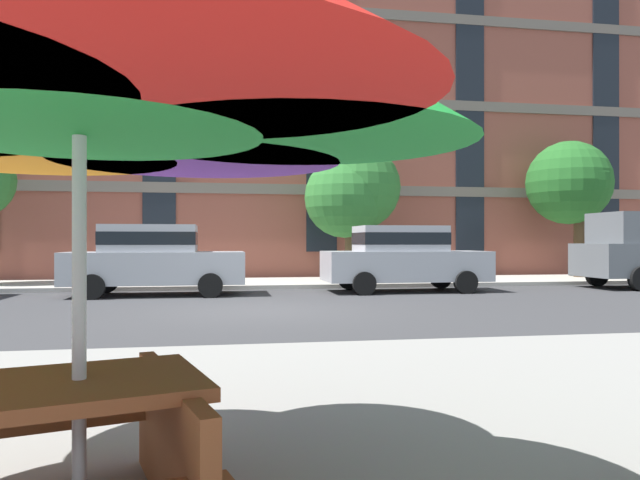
{
  "coord_description": "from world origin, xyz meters",
  "views": [
    {
      "loc": [
        -0.8,
        -11.7,
        1.37
      ],
      "look_at": [
        1.76,
        3.2,
        1.4
      ],
      "focal_mm": 33.16,
      "sensor_mm": 36.0,
      "label": 1
    }
  ],
  "objects": [
    {
      "name": "ground_plane",
      "position": [
        0.0,
        0.0,
        0.0
      ],
      "size": [
        120.0,
        120.0,
        0.0
      ],
      "primitive_type": "plane",
      "color": "#38383A"
    },
    {
      "name": "sidewalk_far",
      "position": [
        0.0,
        6.8,
        0.06
      ],
      "size": [
        56.0,
        3.6,
        0.12
      ],
      "primitive_type": "cube",
      "color": "#B2ADA3",
      "rests_on": "ground"
    },
    {
      "name": "apartment_building",
      "position": [
        -0.0,
        14.99,
        8.0
      ],
      "size": [
        44.82,
        12.08,
        16.0
      ],
      "color": "#934C3D",
      "rests_on": "ground"
    },
    {
      "name": "sedan_silver",
      "position": [
        -2.42,
        3.7,
        0.95
      ],
      "size": [
        4.4,
        1.98,
        1.78
      ],
      "color": "#A8AAB2",
      "rests_on": "ground"
    },
    {
      "name": "sedan_silver_midblock",
      "position": [
        4.13,
        3.7,
        0.95
      ],
      "size": [
        4.4,
        1.98,
        1.78
      ],
      "color": "#A8AAB2",
      "rests_on": "ground"
    },
    {
      "name": "street_tree_middle",
      "position": [
        3.41,
        7.04,
        2.99
      ],
      "size": [
        3.19,
        2.93,
        4.55
      ],
      "color": "brown",
      "rests_on": "ground"
    },
    {
      "name": "street_tree_right",
      "position": [
        11.51,
        7.22,
        3.39
      ],
      "size": [
        2.99,
        2.93,
        4.9
      ],
      "color": "#4C3823",
      "rests_on": "ground"
    },
    {
      "name": "patio_umbrella",
      "position": [
        -1.4,
        -9.0,
        2.11
      ],
      "size": [
        3.58,
        3.32,
        2.45
      ],
      "color": "silver",
      "rests_on": "ground"
    }
  ]
}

